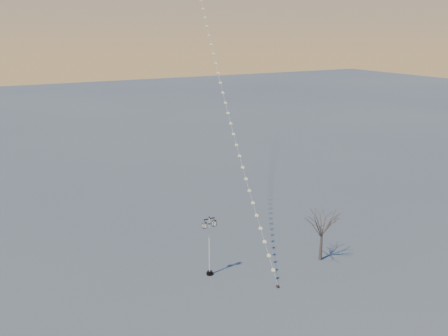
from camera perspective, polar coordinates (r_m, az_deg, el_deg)
ground at (r=36.82m, az=2.19°, el=-13.89°), size 300.00×300.00×0.00m
street_lamp at (r=37.01m, az=-1.75°, el=-8.98°), size 1.24×0.54×4.89m
bare_tree at (r=39.90m, az=11.72°, el=-6.62°), size 2.77×2.77×4.60m
kite_train at (r=50.29m, az=-0.59°, el=12.95°), size 10.43×37.88×31.30m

